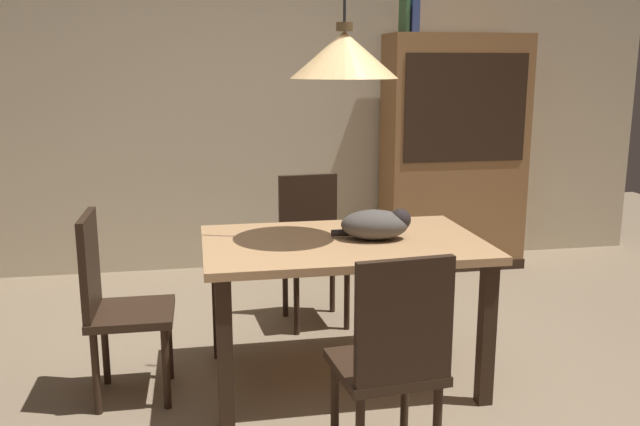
% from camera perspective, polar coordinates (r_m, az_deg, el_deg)
% --- Properties ---
extents(ground, '(10.00, 10.00, 0.00)m').
position_cam_1_polar(ground, '(3.27, 1.19, -17.22)').
color(ground, '#847056').
extents(back_wall, '(6.40, 0.10, 2.90)m').
position_cam_1_polar(back_wall, '(5.47, -4.45, 10.58)').
color(back_wall, beige).
rests_on(back_wall, ground).
extents(dining_table, '(1.40, 0.90, 0.75)m').
position_cam_1_polar(dining_table, '(3.45, 1.92, -3.92)').
color(dining_table, tan).
rests_on(dining_table, ground).
extents(chair_left_side, '(0.40, 0.40, 0.93)m').
position_cam_1_polar(chair_left_side, '(3.44, -16.93, -6.90)').
color(chair_left_side, black).
rests_on(chair_left_side, ground).
extents(chair_near_front, '(0.44, 0.44, 0.93)m').
position_cam_1_polar(chair_near_front, '(2.70, 6.15, -11.85)').
color(chair_near_front, black).
rests_on(chair_near_front, ground).
extents(chair_far_back, '(0.43, 0.43, 0.93)m').
position_cam_1_polar(chair_far_back, '(4.31, -0.67, -2.47)').
color(chair_far_back, black).
rests_on(chair_far_back, ground).
extents(cat_sleeping, '(0.40, 0.27, 0.16)m').
position_cam_1_polar(cat_sleeping, '(3.43, 4.79, -0.95)').
color(cat_sleeping, '#4C4742').
rests_on(cat_sleeping, dining_table).
extents(pendant_lamp, '(0.52, 0.52, 1.30)m').
position_cam_1_polar(pendant_lamp, '(3.31, 2.05, 13.19)').
color(pendant_lamp, '#E5B775').
extents(hutch_bookcase, '(1.12, 0.45, 1.85)m').
position_cam_1_polar(hutch_bookcase, '(5.54, 11.12, 4.59)').
color(hutch_bookcase, olive).
rests_on(hutch_bookcase, ground).
extents(book_green_slim, '(0.03, 0.20, 0.26)m').
position_cam_1_polar(book_green_slim, '(5.36, 7.09, 16.17)').
color(book_green_slim, '#427A4C').
rests_on(book_green_slim, hutch_bookcase).
extents(book_blue_wide, '(0.06, 0.24, 0.24)m').
position_cam_1_polar(book_blue_wide, '(5.38, 7.69, 16.03)').
color(book_blue_wide, '#384C93').
rests_on(book_blue_wide, hutch_bookcase).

